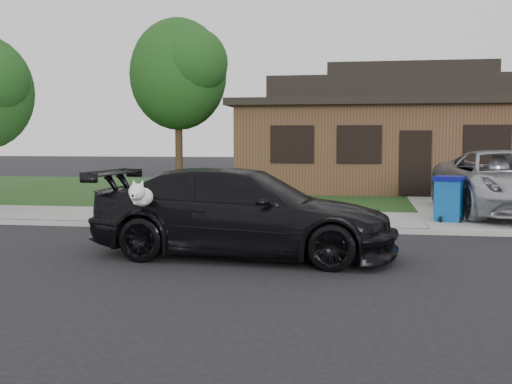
# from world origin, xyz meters

# --- Properties ---
(ground) EXTENTS (120.00, 120.00, 0.00)m
(ground) POSITION_xyz_m (0.00, 0.00, 0.00)
(ground) COLOR black
(ground) RESTS_ON ground
(sidewalk) EXTENTS (60.00, 3.00, 0.12)m
(sidewalk) POSITION_xyz_m (0.00, 5.00, 0.06)
(sidewalk) COLOR gray
(sidewalk) RESTS_ON ground
(curb) EXTENTS (60.00, 0.12, 0.12)m
(curb) POSITION_xyz_m (0.00, 3.50, 0.06)
(curb) COLOR gray
(curb) RESTS_ON ground
(lawn) EXTENTS (60.00, 13.00, 0.13)m
(lawn) POSITION_xyz_m (0.00, 13.00, 0.07)
(lawn) COLOR #193814
(lawn) RESTS_ON ground
(driveway) EXTENTS (4.50, 13.00, 0.14)m
(driveway) POSITION_xyz_m (6.00, 10.00, 0.07)
(driveway) COLOR gray
(driveway) RESTS_ON ground
(sedan) EXTENTS (5.35, 2.63, 1.51)m
(sedan) POSITION_xyz_m (0.34, 0.38, 0.76)
(sedan) COLOR black
(sedan) RESTS_ON ground
(minivan) EXTENTS (3.18, 5.95, 1.59)m
(minivan) POSITION_xyz_m (5.81, 6.39, 0.93)
(minivan) COLOR #A6A8AD
(minivan) RESTS_ON driveway
(recycling_bin) EXTENTS (0.79, 0.79, 1.04)m
(recycling_bin) POSITION_xyz_m (4.29, 4.79, 0.65)
(recycling_bin) COLOR #0C478D
(recycling_bin) RESTS_ON sidewalk
(house) EXTENTS (12.60, 8.60, 4.65)m
(house) POSITION_xyz_m (4.00, 15.00, 2.13)
(house) COLOR #422B1C
(house) RESTS_ON ground
(tree_0) EXTENTS (3.78, 3.60, 6.34)m
(tree_0) POSITION_xyz_m (-4.34, 12.88, 4.48)
(tree_0) COLOR #332114
(tree_0) RESTS_ON ground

